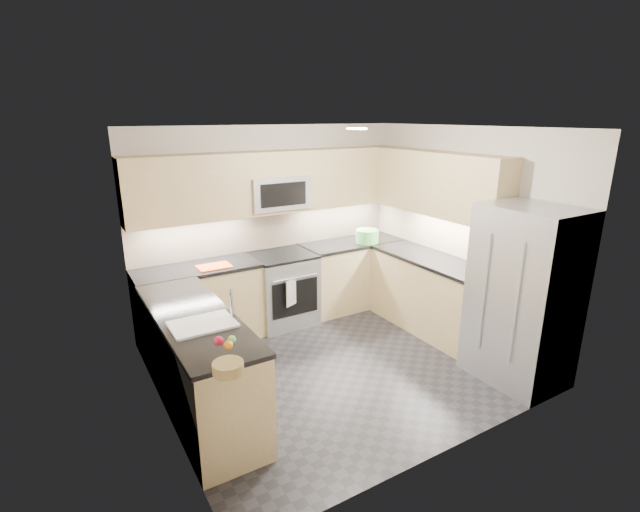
{
  "coord_description": "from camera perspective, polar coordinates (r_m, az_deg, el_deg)",
  "views": [
    {
      "loc": [
        -2.47,
        -3.76,
        2.62
      ],
      "look_at": [
        0.0,
        0.35,
        1.15
      ],
      "focal_mm": 26.0,
      "sensor_mm": 36.0,
      "label": 1
    }
  ],
  "objects": [
    {
      "name": "fruit_orange",
      "position": [
        3.4,
        -11.22,
        -10.74
      ],
      "size": [
        0.07,
        0.07,
        0.07
      ],
      "primitive_type": "sphere",
      "color": "orange",
      "rests_on": "fruit_basket"
    },
    {
      "name": "dish_towel_check",
      "position": [
        5.64,
        -3.57,
        -4.53
      ],
      "size": [
        0.17,
        0.08,
        0.33
      ],
      "primitive_type": "cube",
      "rotation": [
        0.0,
        0.0,
        0.41
      ],
      "color": "silver",
      "rests_on": "oven_handle"
    },
    {
      "name": "wall_right",
      "position": [
        5.85,
        17.14,
        2.73
      ],
      "size": [
        0.02,
        3.2,
        2.5
      ],
      "primitive_type": "cube",
      "color": "#BEB3A5",
      "rests_on": "floor"
    },
    {
      "name": "backsplash_back",
      "position": [
        6.07,
        -6.07,
        3.36
      ],
      "size": [
        3.6,
        0.01,
        0.51
      ],
      "primitive_type": "cube",
      "color": "tan",
      "rests_on": "wall_back"
    },
    {
      "name": "floor",
      "position": [
        5.21,
        2.04,
        -13.18
      ],
      "size": [
        3.6,
        3.2,
        0.0
      ],
      "primitive_type": "cube",
      "color": "black",
      "rests_on": "ground"
    },
    {
      "name": "microwave_door",
      "position": [
        5.61,
        -4.48,
        7.55
      ],
      "size": [
        0.6,
        0.01,
        0.28
      ],
      "primitive_type": "cube",
      "color": "black",
      "rests_on": "microwave"
    },
    {
      "name": "oven_handle",
      "position": [
        5.63,
        -3.02,
        -2.72
      ],
      "size": [
        0.6,
        0.02,
        0.02
      ],
      "primitive_type": "cylinder",
      "rotation": [
        0.0,
        1.57,
        0.0
      ],
      "color": "#B2B5BA",
      "rests_on": "gas_range"
    },
    {
      "name": "countertop_back_right",
      "position": [
        6.42,
        3.98,
        1.63
      ],
      "size": [
        1.42,
        0.63,
        0.04
      ],
      "primitive_type": "cube",
      "color": "black",
      "rests_on": "base_cab_back_right"
    },
    {
      "name": "base_cab_back_right",
      "position": [
        6.56,
        3.9,
        -2.33
      ],
      "size": [
        1.42,
        0.6,
        0.9
      ],
      "primitive_type": "cube",
      "color": "tan",
      "rests_on": "floor"
    },
    {
      "name": "microwave",
      "position": [
        5.8,
        -5.4,
        7.83
      ],
      "size": [
        0.76,
        0.4,
        0.4
      ],
      "primitive_type": "cube",
      "color": "#AAABB2",
      "rests_on": "upper_cab_back"
    },
    {
      "name": "refrigerator",
      "position": [
        5.01,
        23.77,
        -4.54
      ],
      "size": [
        0.7,
        0.9,
        1.8
      ],
      "primitive_type": "cube",
      "color": "#A2A4AA",
      "rests_on": "floor"
    },
    {
      "name": "base_cab_right",
      "position": [
        5.98,
        13.47,
        -4.73
      ],
      "size": [
        0.6,
        1.7,
        0.9
      ],
      "primitive_type": "cube",
      "color": "tan",
      "rests_on": "floor"
    },
    {
      "name": "range_cooktop",
      "position": [
        5.86,
        -4.66,
        0.07
      ],
      "size": [
        0.76,
        0.65,
        0.03
      ],
      "primitive_type": "cube",
      "color": "black",
      "rests_on": "gas_range"
    },
    {
      "name": "countertop_right",
      "position": [
        5.83,
        13.79,
        -0.43
      ],
      "size": [
        0.63,
        1.7,
        0.04
      ],
      "primitive_type": "cube",
      "color": "black",
      "rests_on": "base_cab_right"
    },
    {
      "name": "fridge_handle_right",
      "position": [
        4.82,
        19.53,
        -4.28
      ],
      "size": [
        0.02,
        0.02,
        1.2
      ],
      "primitive_type": "cylinder",
      "color": "#B2B5BA",
      "rests_on": "refrigerator"
    },
    {
      "name": "gas_range",
      "position": [
        6.01,
        -4.55,
        -4.12
      ],
      "size": [
        0.76,
        0.65,
        0.91
      ],
      "primitive_type": "cube",
      "color": "#9EA1A5",
      "rests_on": "floor"
    },
    {
      "name": "fruit_pear",
      "position": [
        3.47,
        -10.8,
        -10.08
      ],
      "size": [
        0.06,
        0.06,
        0.06
      ],
      "primitive_type": "sphere",
      "color": "#70C253",
      "rests_on": "fruit_basket"
    },
    {
      "name": "countertop_peninsula",
      "position": [
        4.24,
        -15.24,
        -7.23
      ],
      "size": [
        0.63,
        2.0,
        0.04
      ],
      "primitive_type": "cube",
      "color": "black",
      "rests_on": "base_cab_peninsula"
    },
    {
      "name": "utensil_bowl",
      "position": [
        6.36,
        5.82,
        2.45
      ],
      "size": [
        0.35,
        0.35,
        0.18
      ],
      "primitive_type": "cylinder",
      "rotation": [
        0.0,
        0.0,
        -0.11
      ],
      "color": "#57B54D",
      "rests_on": "countertop_back_right"
    },
    {
      "name": "base_cab_back_left",
      "position": [
        5.68,
        -14.6,
        -6.02
      ],
      "size": [
        1.42,
        0.6,
        0.9
      ],
      "primitive_type": "cube",
      "color": "tan",
      "rests_on": "floor"
    },
    {
      "name": "backsplash_right",
      "position": [
        6.16,
        13.99,
        3.15
      ],
      "size": [
        0.01,
        2.3,
        0.51
      ],
      "primitive_type": "cube",
      "color": "tan",
      "rests_on": "wall_right"
    },
    {
      "name": "cutting_board",
      "position": [
        5.46,
        -12.9,
        -1.26
      ],
      "size": [
        0.38,
        0.27,
        0.01
      ],
      "primitive_type": "cube",
      "rotation": [
        0.0,
        0.0,
        -0.01
      ],
      "color": "#F15216",
      "rests_on": "countertop_back_left"
    },
    {
      "name": "base_cab_peninsula",
      "position": [
        4.45,
        -14.76,
        -12.76
      ],
      "size": [
        0.6,
        2.0,
        0.9
      ],
      "primitive_type": "cube",
      "color": "tan",
      "rests_on": "floor"
    },
    {
      "name": "wall_left",
      "position": [
        4.06,
        -19.66,
        -3.72
      ],
      "size": [
        0.02,
        3.2,
        2.5
      ],
      "primitive_type": "cube",
      "color": "#BEB3A5",
      "rests_on": "floor"
    },
    {
      "name": "upper_cab_right",
      "position": [
        5.81,
        14.44,
        8.63
      ],
      "size": [
        0.35,
        1.95,
        0.75
      ],
      "primitive_type": "cube",
      "color": "tan",
      "rests_on": "wall_right"
    },
    {
      "name": "fruit_basket",
      "position": [
        3.28,
        -11.25,
        -13.33
      ],
      "size": [
        0.27,
        0.27,
        0.08
      ],
      "primitive_type": "cylinder",
      "rotation": [
        0.0,
        0.0,
        -0.3
      ],
      "color": "olive",
      "rests_on": "countertop_peninsula"
    },
    {
      "name": "wall_front",
      "position": [
        3.56,
        16.5,
        -6.36
      ],
      "size": [
        3.6,
        0.02,
        2.5
      ],
      "primitive_type": "cube",
      "color": "#BEB3A5",
      "rests_on": "floor"
    },
    {
      "name": "wall_back",
      "position": [
        6.06,
        -6.11,
        3.87
      ],
      "size": [
        3.6,
        0.02,
        2.5
      ],
      "primitive_type": "cube",
      "color": "#BEB3A5",
      "rests_on": "floor"
    },
    {
      "name": "upper_cab_back",
      "position": [
        5.8,
        -5.54,
        9.08
      ],
      "size": [
        3.6,
        0.35,
        0.75
      ],
      "primitive_type": "cube",
      "color": "tan",
      "rests_on": "wall_back"
    },
    {
      "name": "countertop_back_left",
      "position": [
        5.52,
        -14.96,
        -1.51
      ],
      "size": [
        1.42,
        0.63,
        0.04
      ],
      "primitive_type": "cube",
      "color": "black",
      "rests_on": "base_cab_back_left"
    },
    {
      "name": "sink_basin",
      "position": [
        4.04,
        -14.18,
        -9.05
      ],
      "size": [
        0.52,
        0.38,
        0.16
      ],
      "primitive_type": "cube",
      "color": "white",
      "rests_on": "base_cab_peninsula"
    },
    {
      "name": "faucet",
      "position": [
        4.03,
        -10.85,
        -5.76
      ],
      "size": [
        0.03,
        0.03,
        0.28
      ],
      "primitive_type": "cylinder",
      "color": "silver",
      "rests_on": "countertop_peninsula"
    },
    {
      "name": "fridge_handle_left",
      "position": [
        4.62,
        22.94,
        -5.6
      ],
      "size": [
        0.02,
        0.02,
        1.2
      ],
      "primitive_type": "cylinder",
      "color": "#B2B5BA",
      "rests_on": "refrigerator"
    },
    {
      "name": "oven_door_glass",
      "position": [
        5.74,
        -3.07,
        -5.2
      ],
      "size": [
        0.62,
        0.02,
        0.45
      ],
      "primitive_type": "cube",
      "color": "black",
      "rests_on": "gas_range"
    },
    {
      "name": "fruit_apple",
      "position": [
        3.47,
        -12.36,
        -10.18
      ],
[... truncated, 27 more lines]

